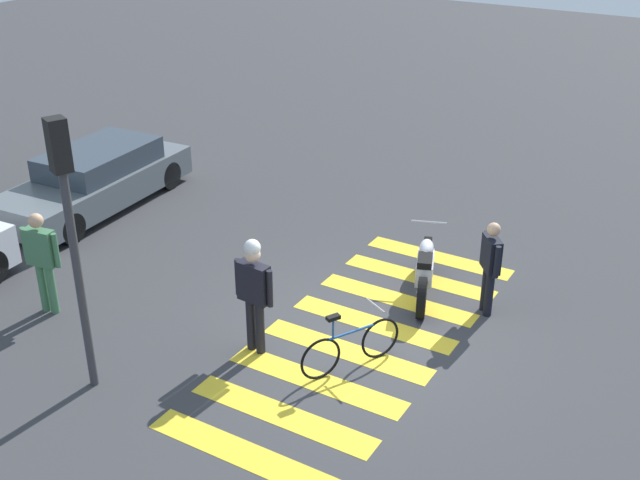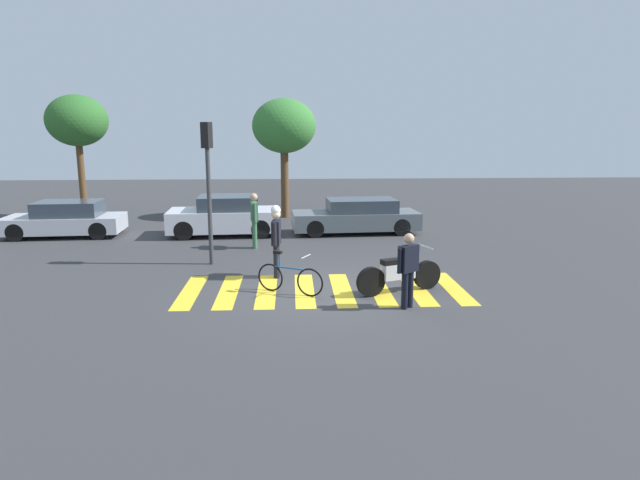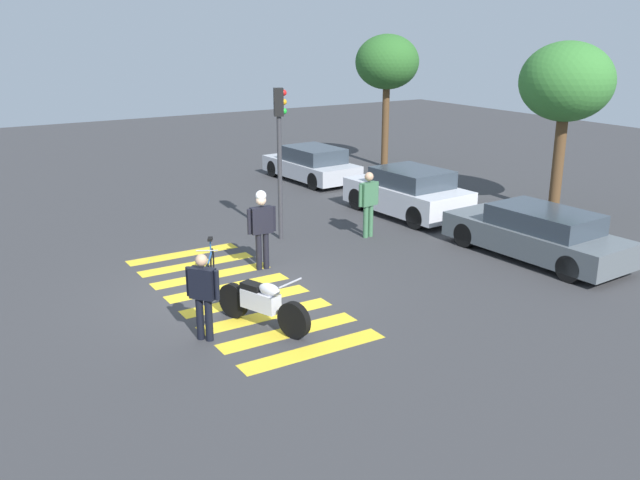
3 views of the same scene
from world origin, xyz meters
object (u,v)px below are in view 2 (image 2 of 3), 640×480
Objects in this scene: police_motorcycle at (399,273)px; officer_by_motorcycle at (408,266)px; officer_on_foot at (276,235)px; car_silver_sedan at (66,220)px; pedestrian_bystander at (254,217)px; car_white_van at (225,216)px; traffic_light_pole at (208,170)px; leaning_bicycle at (290,278)px; car_grey_coupe at (357,217)px.

officer_by_motorcycle reaches higher than police_motorcycle.
officer_on_foot reaches higher than car_silver_sedan.
officer_by_motorcycle reaches higher than car_silver_sedan.
car_white_van is at bearing 117.66° from pedestrian_bystander.
traffic_light_pole is (-1.89, 1.53, 1.57)m from officer_on_foot.
pedestrian_bystander reaches higher than car_silver_sedan.
car_silver_sedan is (-10.60, 7.47, 0.13)m from police_motorcycle.
police_motorcycle is at bearing -35.18° from car_silver_sedan.
leaning_bicycle is 7.93m from car_grey_coupe.
car_white_van is at bearing 119.65° from officer_by_motorcycle.
officer_by_motorcycle is at bearing -60.35° from car_white_van.
car_white_van is 4.84m from traffic_light_pole.
car_grey_coupe is 6.85m from traffic_light_pole.
officer_on_foot reaches higher than car_grey_coupe.
officer_on_foot is at bearing 152.82° from police_motorcycle.
police_motorcycle is 0.54× the size of traffic_light_pole.
police_motorcycle is 6.09m from traffic_light_pole.
car_silver_sedan is 0.88× the size of car_grey_coupe.
officer_by_motorcycle is 0.35× the size of car_grey_coupe.
traffic_light_pole is at bearing 140.88° from officer_on_foot.
car_white_van is (-2.02, 5.94, -0.42)m from officer_on_foot.
officer_on_foot is (-2.91, 1.49, 0.64)m from police_motorcycle.
officer_on_foot reaches higher than police_motorcycle.
pedestrian_bystander is 0.38× the size of car_grey_coupe.
officer_by_motorcycle is at bearing -42.70° from officer_on_foot.
traffic_light_pole is (-2.22, 2.99, 2.31)m from leaning_bicycle.
car_grey_coupe is at bearing 65.20° from officer_on_foot.
officer_by_motorcycle is 0.40× the size of car_silver_sedan.
police_motorcycle is 1.20× the size of pedestrian_bystander.
officer_on_foot is 3.89m from officer_by_motorcycle.
car_grey_coupe is (2.80, 6.07, -0.50)m from officer_on_foot.
leaning_bicycle is at bearing 154.95° from officer_by_motorcycle.
car_white_van is at bearing -0.38° from car_silver_sedan.
officer_on_foot is at bearing -114.80° from car_grey_coupe.
car_silver_sedan is at bearing 137.18° from leaning_bicycle.
traffic_light_pole reaches higher than police_motorcycle.
leaning_bicycle is 5.23m from pedestrian_bystander.
leaning_bicycle is at bearing -108.16° from car_grey_coupe.
police_motorcycle is 2.58m from leaning_bicycle.
pedestrian_bystander is 2.67m from car_white_van.
pedestrian_bystander is at bearing 102.49° from officer_on_foot.
pedestrian_bystander is at bearing -19.04° from car_silver_sedan.
car_grey_coupe is at bearing 44.04° from traffic_light_pole.
car_grey_coupe is 1.19× the size of traffic_light_pole.
car_grey_coupe is at bearing 1.52° from car_white_van.
police_motorcycle is 1.13× the size of officer_on_foot.
officer_by_motorcycle reaches higher than leaning_bicycle.
leaning_bicycle is at bearing -72.31° from car_white_van.
pedestrian_bystander reaches higher than leaning_bicycle.
officer_by_motorcycle is (2.86, -2.64, -0.18)m from officer_on_foot.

